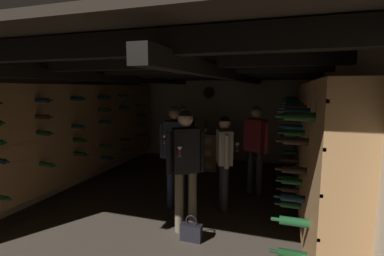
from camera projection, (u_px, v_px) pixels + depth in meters
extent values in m
plane|color=#473D33|center=(178.00, 200.00, 5.04)|extent=(8.40, 8.40, 0.00)
cube|color=beige|center=(219.00, 117.00, 7.91)|extent=(4.72, 0.06, 2.35)
cube|color=beige|center=(68.00, 129.00, 5.60)|extent=(0.06, 6.40, 2.35)
cube|color=beige|center=(326.00, 144.00, 4.15)|extent=(0.06, 6.40, 2.35)
cube|color=black|center=(177.00, 64.00, 4.71)|extent=(4.72, 6.52, 0.06)
cube|color=black|center=(39.00, 50.00, 2.09)|extent=(4.60, 0.14, 0.16)
cube|color=black|center=(122.00, 63.00, 3.15)|extent=(4.60, 0.14, 0.16)
cube|color=black|center=(163.00, 69.00, 4.20)|extent=(4.60, 0.14, 0.16)
cube|color=black|center=(188.00, 73.00, 5.25)|extent=(4.60, 0.14, 0.16)
cube|color=black|center=(204.00, 76.00, 6.31)|extent=(4.60, 0.14, 0.16)
cube|color=black|center=(216.00, 77.00, 7.36)|extent=(4.60, 0.14, 0.16)
cube|color=black|center=(123.00, 79.00, 5.06)|extent=(0.12, 6.40, 0.12)
cube|color=black|center=(239.00, 77.00, 4.42)|extent=(0.12, 6.40, 0.12)
cylinder|color=white|center=(209.00, 93.00, 7.87)|extent=(0.29, 0.02, 0.29)
cylinder|color=#2D2314|center=(209.00, 93.00, 7.85)|extent=(0.32, 0.01, 0.32)
cube|color=black|center=(209.00, 93.00, 7.85)|extent=(0.10, 0.01, 0.06)
cube|color=black|center=(209.00, 93.00, 7.85)|extent=(0.14, 0.01, 0.10)
cube|color=#A37547|center=(81.00, 130.00, 5.69)|extent=(0.32, 5.50, 1.80)
cylinder|color=#194723|center=(0.00, 198.00, 3.84)|extent=(0.28, 0.07, 0.07)
cylinder|color=#194723|center=(10.00, 199.00, 3.79)|extent=(0.07, 0.03, 0.03)
cylinder|color=#0F2838|center=(105.00, 157.00, 6.08)|extent=(0.28, 0.07, 0.07)
cylinder|color=#0F2838|center=(112.00, 158.00, 6.02)|extent=(0.07, 0.03, 0.03)
cylinder|color=#194723|center=(125.00, 150.00, 6.81)|extent=(0.28, 0.07, 0.07)
cylinder|color=#194723|center=(131.00, 151.00, 6.75)|extent=(0.07, 0.03, 0.03)
cylinder|color=#194723|center=(46.00, 164.00, 4.55)|extent=(0.28, 0.07, 0.07)
cylinder|color=#194723|center=(54.00, 165.00, 4.50)|extent=(0.07, 0.03, 0.03)
cylinder|color=#143819|center=(79.00, 154.00, 5.29)|extent=(0.28, 0.07, 0.07)
cylinder|color=#143819|center=(87.00, 155.00, 5.23)|extent=(0.07, 0.03, 0.03)
cylinder|color=#194723|center=(104.00, 146.00, 6.02)|extent=(0.28, 0.07, 0.07)
cylinder|color=#194723|center=(111.00, 146.00, 5.97)|extent=(0.07, 0.03, 0.03)
cylinder|color=black|center=(125.00, 139.00, 6.78)|extent=(0.28, 0.07, 0.07)
cylinder|color=black|center=(131.00, 140.00, 6.72)|extent=(0.07, 0.03, 0.03)
cylinder|color=black|center=(140.00, 135.00, 7.51)|extent=(0.28, 0.07, 0.07)
cylinder|color=black|center=(146.00, 135.00, 7.45)|extent=(0.07, 0.03, 0.03)
cylinder|color=#0F2838|center=(7.00, 162.00, 3.73)|extent=(0.07, 0.03, 0.03)
cylinder|color=#143819|center=(78.00, 140.00, 5.26)|extent=(0.28, 0.07, 0.07)
cylinder|color=#143819|center=(86.00, 141.00, 5.20)|extent=(0.07, 0.03, 0.03)
cylinder|color=#194723|center=(140.00, 125.00, 7.47)|extent=(0.28, 0.07, 0.07)
cylinder|color=#194723|center=(146.00, 125.00, 7.42)|extent=(0.07, 0.03, 0.03)
cylinder|color=#194723|center=(4.00, 143.00, 3.68)|extent=(0.07, 0.03, 0.03)
cylinder|color=#143819|center=(43.00, 133.00, 4.47)|extent=(0.28, 0.07, 0.07)
cylinder|color=#143819|center=(51.00, 134.00, 4.42)|extent=(0.07, 0.03, 0.03)
cylinder|color=#0F2838|center=(77.00, 127.00, 5.21)|extent=(0.28, 0.07, 0.07)
cylinder|color=#0F2838|center=(85.00, 127.00, 5.15)|extent=(0.07, 0.03, 0.03)
cylinder|color=#0F2838|center=(104.00, 122.00, 5.97)|extent=(0.28, 0.07, 0.07)
cylinder|color=#0F2838|center=(111.00, 122.00, 5.92)|extent=(0.07, 0.03, 0.03)
cylinder|color=#0F2838|center=(140.00, 115.00, 7.44)|extent=(0.28, 0.07, 0.07)
cylinder|color=#0F2838|center=(146.00, 115.00, 7.38)|extent=(0.07, 0.03, 0.03)
cylinder|color=#143819|center=(2.00, 123.00, 3.64)|extent=(0.07, 0.03, 0.03)
cylinder|color=black|center=(42.00, 117.00, 4.44)|extent=(0.28, 0.07, 0.07)
cylinder|color=black|center=(50.00, 117.00, 4.38)|extent=(0.07, 0.03, 0.03)
cylinder|color=#143819|center=(103.00, 110.00, 5.92)|extent=(0.28, 0.07, 0.07)
cylinder|color=#143819|center=(110.00, 110.00, 5.86)|extent=(0.07, 0.03, 0.03)
cylinder|color=#0F2838|center=(123.00, 107.00, 6.67)|extent=(0.28, 0.07, 0.07)
cylinder|color=#0F2838|center=(130.00, 107.00, 6.61)|extent=(0.07, 0.03, 0.03)
cylinder|color=#0F2838|center=(139.00, 105.00, 7.39)|extent=(0.28, 0.07, 0.07)
cylinder|color=#0F2838|center=(145.00, 106.00, 7.34)|extent=(0.07, 0.03, 0.03)
cylinder|color=#194723|center=(0.00, 103.00, 3.60)|extent=(0.07, 0.03, 0.03)
cylinder|color=#0F2838|center=(41.00, 100.00, 4.42)|extent=(0.28, 0.07, 0.07)
cylinder|color=#0F2838|center=(50.00, 100.00, 4.37)|extent=(0.07, 0.03, 0.03)
cylinder|color=#0F2838|center=(76.00, 99.00, 5.15)|extent=(0.28, 0.07, 0.07)
cylinder|color=#0F2838|center=(84.00, 99.00, 5.09)|extent=(0.07, 0.03, 0.03)
cylinder|color=#0F2838|center=(102.00, 97.00, 5.88)|extent=(0.28, 0.07, 0.07)
cylinder|color=#0F2838|center=(110.00, 97.00, 5.83)|extent=(0.07, 0.03, 0.03)
cylinder|color=#194723|center=(123.00, 96.00, 6.62)|extent=(0.28, 0.07, 0.07)
cylinder|color=#194723|center=(129.00, 96.00, 6.57)|extent=(0.07, 0.03, 0.03)
cube|color=#A37547|center=(89.00, 168.00, 5.75)|extent=(0.02, 5.50, 0.02)
cube|color=#A37547|center=(88.00, 155.00, 5.71)|extent=(0.02, 5.50, 0.02)
cube|color=#A37547|center=(88.00, 143.00, 5.68)|extent=(0.02, 5.50, 0.02)
cube|color=#A37547|center=(87.00, 130.00, 5.64)|extent=(0.02, 5.50, 0.02)
cube|color=#A37547|center=(86.00, 117.00, 5.60)|extent=(0.02, 5.50, 0.02)
cube|color=#A37547|center=(86.00, 104.00, 5.57)|extent=(0.02, 5.50, 0.02)
cube|color=#A37547|center=(85.00, 91.00, 5.53)|extent=(0.02, 5.50, 0.02)
cube|color=#A37547|center=(311.00, 143.00, 4.35)|extent=(0.32, 5.50, 1.80)
cylinder|color=#143819|center=(295.00, 255.00, 2.45)|extent=(0.28, 0.07, 0.07)
cylinder|color=#143819|center=(274.00, 251.00, 2.51)|extent=(0.07, 0.03, 0.03)
cylinder|color=#194723|center=(292.00, 205.00, 3.49)|extent=(0.28, 0.07, 0.07)
cylinder|color=#194723|center=(278.00, 204.00, 3.54)|extent=(0.07, 0.03, 0.03)
cylinder|color=black|center=(292.00, 190.00, 4.01)|extent=(0.28, 0.07, 0.07)
cylinder|color=black|center=(279.00, 189.00, 4.07)|extent=(0.07, 0.03, 0.03)
cylinder|color=#143819|center=(291.00, 178.00, 4.53)|extent=(0.28, 0.07, 0.07)
cylinder|color=#143819|center=(280.00, 177.00, 4.59)|extent=(0.07, 0.03, 0.03)
cylinder|color=black|center=(291.00, 170.00, 5.02)|extent=(0.28, 0.07, 0.07)
cylinder|color=black|center=(280.00, 169.00, 5.08)|extent=(0.07, 0.03, 0.03)
cylinder|color=#194723|center=(290.00, 162.00, 5.56)|extent=(0.28, 0.07, 0.07)
cylinder|color=#194723|center=(281.00, 161.00, 5.62)|extent=(0.07, 0.03, 0.03)
cylinder|color=#0F2838|center=(290.00, 156.00, 6.06)|extent=(0.28, 0.07, 0.07)
cylinder|color=#0F2838|center=(281.00, 155.00, 6.12)|extent=(0.07, 0.03, 0.03)
cylinder|color=#194723|center=(297.00, 222.00, 2.41)|extent=(0.28, 0.07, 0.07)
cylinder|color=#194723|center=(275.00, 219.00, 2.46)|extent=(0.07, 0.03, 0.03)
cylinder|color=#0F2838|center=(295.00, 198.00, 2.93)|extent=(0.28, 0.07, 0.07)
cylinder|color=#0F2838|center=(277.00, 196.00, 2.99)|extent=(0.07, 0.03, 0.03)
cylinder|color=#194723|center=(294.00, 182.00, 3.45)|extent=(0.28, 0.07, 0.07)
cylinder|color=#194723|center=(279.00, 180.00, 3.51)|extent=(0.07, 0.03, 0.03)
cylinder|color=#0F2838|center=(293.00, 170.00, 3.95)|extent=(0.28, 0.07, 0.07)
cylinder|color=#0F2838|center=(280.00, 169.00, 4.01)|extent=(0.07, 0.03, 0.03)
cylinder|color=black|center=(292.00, 160.00, 4.47)|extent=(0.28, 0.07, 0.07)
cylinder|color=black|center=(280.00, 160.00, 4.52)|extent=(0.07, 0.03, 0.03)
cylinder|color=#143819|center=(291.00, 153.00, 5.00)|extent=(0.28, 0.07, 0.07)
cylinder|color=#143819|center=(281.00, 152.00, 5.06)|extent=(0.07, 0.03, 0.03)
cylinder|color=#143819|center=(291.00, 142.00, 6.02)|extent=(0.28, 0.07, 0.07)
cylinder|color=#143819|center=(282.00, 141.00, 6.08)|extent=(0.07, 0.03, 0.03)
cylinder|color=#143819|center=(290.00, 138.00, 6.53)|extent=(0.28, 0.07, 0.07)
cylinder|color=#143819|center=(282.00, 137.00, 6.59)|extent=(0.07, 0.03, 0.03)
cylinder|color=black|center=(296.00, 170.00, 2.89)|extent=(0.28, 0.07, 0.07)
cylinder|color=black|center=(278.00, 169.00, 2.94)|extent=(0.07, 0.03, 0.03)
cylinder|color=#143819|center=(292.00, 136.00, 4.94)|extent=(0.28, 0.07, 0.07)
cylinder|color=#143819|center=(282.00, 136.00, 5.00)|extent=(0.07, 0.03, 0.03)
cylinder|color=black|center=(292.00, 132.00, 5.48)|extent=(0.28, 0.07, 0.07)
cylinder|color=black|center=(282.00, 131.00, 5.53)|extent=(0.07, 0.03, 0.03)
cylinder|color=#143819|center=(291.00, 128.00, 5.99)|extent=(0.28, 0.07, 0.07)
cylinder|color=#143819|center=(283.00, 127.00, 6.04)|extent=(0.07, 0.03, 0.03)
cylinder|color=#143819|center=(291.00, 125.00, 6.52)|extent=(0.28, 0.07, 0.07)
cylinder|color=#143819|center=(283.00, 124.00, 6.57)|extent=(0.07, 0.03, 0.03)
cylinder|color=black|center=(298.00, 141.00, 2.84)|extent=(0.28, 0.07, 0.07)
cylinder|color=black|center=(280.00, 140.00, 2.89)|extent=(0.07, 0.03, 0.03)
cylinder|color=#143819|center=(296.00, 133.00, 3.37)|extent=(0.28, 0.07, 0.07)
cylinder|color=#143819|center=(281.00, 132.00, 3.42)|extent=(0.07, 0.03, 0.03)
cylinder|color=#0F2838|center=(295.00, 127.00, 3.87)|extent=(0.28, 0.07, 0.07)
cylinder|color=#0F2838|center=(281.00, 127.00, 3.93)|extent=(0.07, 0.03, 0.03)
cylinder|color=black|center=(294.00, 123.00, 4.40)|extent=(0.28, 0.07, 0.07)
cylinder|color=black|center=(282.00, 122.00, 4.45)|extent=(0.07, 0.03, 0.03)
cylinder|color=#194723|center=(293.00, 119.00, 4.90)|extent=(0.28, 0.07, 0.07)
cylinder|color=#194723|center=(283.00, 119.00, 4.96)|extent=(0.07, 0.03, 0.03)
cylinder|color=#194723|center=(292.00, 116.00, 5.44)|extent=(0.28, 0.07, 0.07)
cylinder|color=#194723|center=(283.00, 116.00, 5.49)|extent=(0.07, 0.03, 0.03)
cylinder|color=#143819|center=(292.00, 114.00, 5.96)|extent=(0.28, 0.07, 0.07)
cylinder|color=#143819|center=(283.00, 113.00, 6.01)|extent=(0.07, 0.03, 0.03)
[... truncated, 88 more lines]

